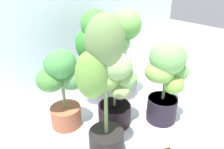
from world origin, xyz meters
TOP-DOWN VIEW (x-y plane):
  - ground_plane at (0.00, 0.00)m, footprint 8.00×8.00m
  - potted_plant_front_right at (0.30, -0.11)m, footprint 0.40×0.37m
  - potted_plant_back_left at (-0.37, 0.35)m, footprint 0.39×0.33m
  - potted_plant_center at (-0.04, 0.11)m, footprint 0.43×0.34m
  - potted_plant_front_left at (-0.33, -0.11)m, footprint 0.35×0.28m
  - potted_plant_back_center at (0.06, 0.52)m, footprint 0.37×0.34m
  - potted_plant_back_right at (0.32, 0.42)m, footprint 0.43×0.40m
  - floor_fan at (0.62, 0.05)m, footprint 0.26×0.26m

SIDE VIEW (x-z plane):
  - ground_plane at x=0.00m, z-range 0.00..0.00m
  - floor_fan at x=0.62m, z-range 0.06..0.44m
  - potted_plant_center at x=-0.04m, z-range 0.03..0.67m
  - potted_plant_back_left at x=-0.37m, z-range 0.04..0.70m
  - potted_plant_front_right at x=0.30m, z-range 0.05..0.75m
  - potted_plant_back_right at x=0.32m, z-range 0.08..0.96m
  - potted_plant_back_center at x=0.06m, z-range 0.09..0.98m
  - potted_plant_front_left at x=-0.33m, z-range 0.05..1.02m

